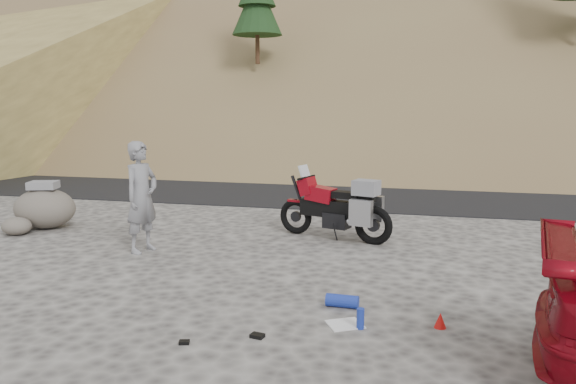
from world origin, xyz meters
name	(u,v)px	position (x,y,z in m)	size (l,w,h in m)	color
ground	(238,275)	(0.00, 0.00, 0.00)	(140.00, 140.00, 0.00)	#474442
road	(335,190)	(0.00, 9.00, 0.00)	(120.00, 7.00, 0.05)	black
hillside	(400,0)	(-0.05, 40.88, 11.08)	(120.00, 73.00, 46.72)	brown
motorcycle	(339,208)	(1.14, 2.67, 0.61)	(2.36, 1.09, 1.44)	black
man	(144,251)	(-2.10, 0.93, 0.00)	(0.72, 0.47, 1.97)	gray
boulder	(45,207)	(-5.07, 2.16, 0.45)	(1.40, 1.22, 1.02)	#524D46
small_rock	(17,226)	(-5.22, 1.47, 0.18)	(0.75, 0.71, 0.36)	#524D46
gear_white_cloth	(345,324)	(1.90, -1.56, 0.01)	(0.40, 0.36, 0.01)	white
gear_blue_mat	(342,301)	(1.78, -0.98, 0.08)	(0.17, 0.17, 0.42)	#1A309F
gear_bottle	(360,319)	(2.09, -1.63, 0.12)	(0.09, 0.09, 0.25)	#1A309F
gear_funnel	(440,320)	(3.00, -1.37, 0.09)	(0.14, 0.14, 0.18)	red
gear_glove_a	(257,336)	(0.99, -2.17, 0.02)	(0.15, 0.11, 0.04)	black
gear_glove_b	(184,342)	(0.26, -2.53, 0.02)	(0.11, 0.08, 0.04)	black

